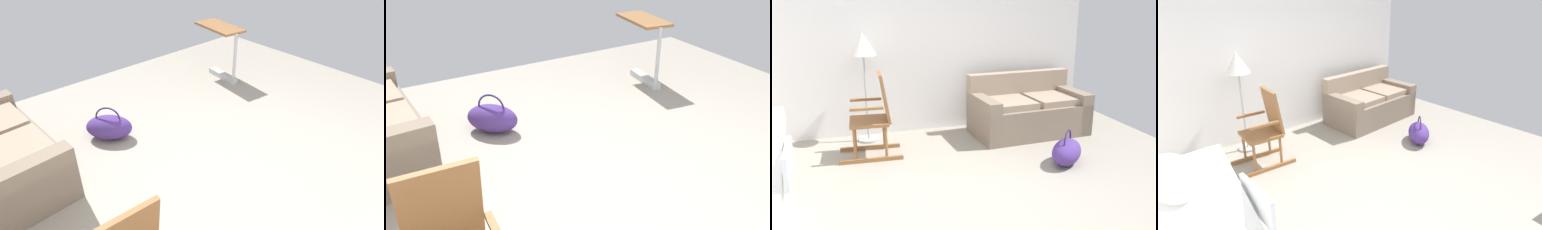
# 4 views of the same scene
# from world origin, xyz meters

# --- Properties ---
(ground_plane) EXTENTS (6.50, 6.50, 0.00)m
(ground_plane) POSITION_xyz_m (0.00, 0.00, 0.00)
(ground_plane) COLOR gray
(overbed_table) EXTENTS (0.86, 0.49, 0.84)m
(overbed_table) POSITION_xyz_m (1.88, -1.54, 0.53)
(overbed_table) COLOR #B2B5BA
(overbed_table) RESTS_ON ground
(duffel_bag) EXTENTS (0.62, 0.62, 0.43)m
(duffel_bag) POSITION_xyz_m (1.55, 0.74, 0.15)
(duffel_bag) COLOR #472D7A
(duffel_bag) RESTS_ON ground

